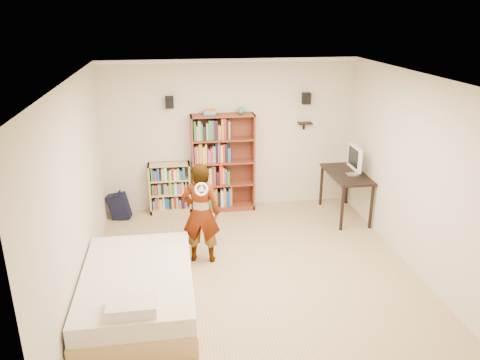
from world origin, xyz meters
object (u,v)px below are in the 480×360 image
Objects in this scene: low_bookshelf at (170,188)px; daybed at (138,285)px; tall_bookshelf at (223,163)px; computer_desk at (345,195)px; person at (201,213)px.

low_bookshelf is 0.44× the size of daybed.
computer_desk is at bearing -16.80° from tall_bookshelf.
tall_bookshelf is at bearing -94.61° from person.
daybed is 1.38× the size of person.
person is (0.43, -1.85, 0.29)m from low_bookshelf.
low_bookshelf is 0.61× the size of person.
person is (0.86, 1.04, 0.44)m from daybed.
person is at bearing -106.42° from tall_bookshelf.
person is (-0.54, -1.82, -0.14)m from tall_bookshelf.
person is at bearing -76.89° from low_bookshelf.
tall_bookshelf is 1.18× the size of person.
computer_desk is 0.57× the size of daybed.
person reaches higher than low_bookshelf.
tall_bookshelf is 0.85× the size of daybed.
tall_bookshelf is at bearing -1.49° from low_bookshelf.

